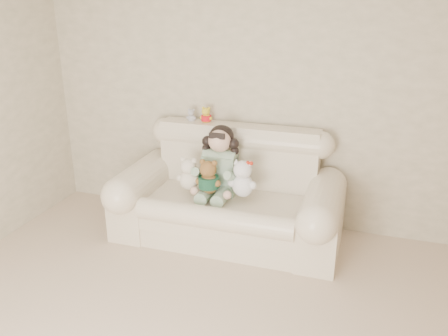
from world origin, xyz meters
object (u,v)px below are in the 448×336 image
Objects in this scene: seated_child at (220,160)px; white_cat at (243,175)px; cream_teddy at (189,171)px; sofa at (227,188)px; brown_teddy at (209,174)px.

white_cat is at bearing -31.40° from seated_child.
seated_child is 1.84× the size of cream_teddy.
seated_child is at bearing 140.65° from sofa.
seated_child is 0.22m from brown_teddy.
brown_teddy is (-0.14, -0.12, 0.17)m from sofa.
sofa is 5.56× the size of brown_teddy.
brown_teddy is 1.04× the size of cream_teddy.
sofa is 0.25m from brown_teddy.
sofa is 5.76× the size of cream_teddy.
white_cat is 0.51m from cream_teddy.
brown_teddy is at bearing -154.18° from white_cat.
cream_teddy is (-0.51, -0.00, -0.02)m from white_cat.
white_cat is at bearing 26.24° from brown_teddy.
seated_child reaches higher than cream_teddy.
cream_teddy is at bearing -168.45° from brown_teddy.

